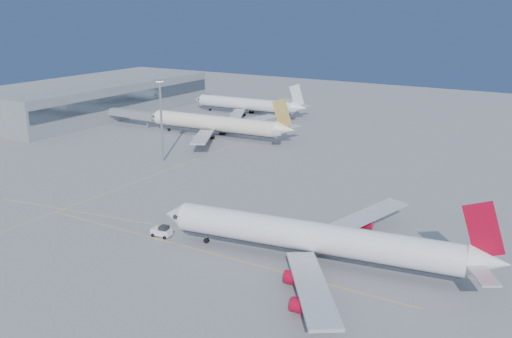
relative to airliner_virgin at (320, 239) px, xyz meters
name	(u,v)px	position (x,y,z in m)	size (l,w,h in m)	color
ground	(223,225)	(-27.35, 6.76, -5.13)	(500.00, 500.00, 0.00)	slate
terminal	(117,100)	(-142.29, 91.76, 2.38)	(18.40, 110.00, 15.00)	gray
jet_bridge	(134,114)	(-120.46, 78.76, 0.04)	(23.60, 3.60, 6.90)	gray
taxiway_lines	(189,206)	(-42.07, 13.10, -5.12)	(118.86, 140.00, 0.02)	yellow
airliner_virgin	(320,239)	(0.00, 0.00, 0.00)	(68.91, 61.40, 17.02)	white
airliner_etihad	(218,124)	(-79.84, 80.68, -0.01)	(64.47, 59.50, 16.83)	silver
airliner_third	(248,104)	(-93.92, 125.44, -0.37)	(58.60, 54.07, 15.73)	white
pushback_tug	(162,231)	(-35.10, -5.48, -3.97)	(4.64, 3.10, 2.50)	white
light_mast	(161,113)	(-75.36, 43.05, 10.44)	(2.28, 2.28, 26.38)	gray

